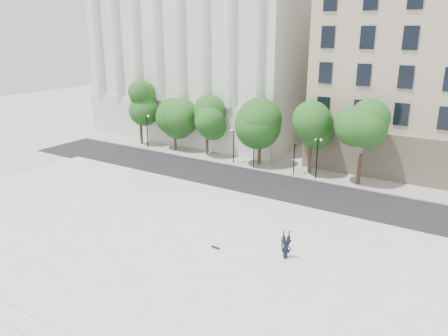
% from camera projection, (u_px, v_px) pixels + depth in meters
% --- Properties ---
extents(ground, '(160.00, 160.00, 0.00)m').
position_uv_depth(ground, '(129.00, 257.00, 30.20)').
color(ground, '#B4B2AA').
rests_on(ground, ground).
extents(plaza, '(44.00, 22.00, 0.45)m').
position_uv_depth(plaza, '(158.00, 237.00, 32.55)').
color(plaza, white).
rests_on(plaza, ground).
extents(street, '(60.00, 8.00, 0.02)m').
position_uv_depth(street, '(254.00, 183.00, 44.71)').
color(street, black).
rests_on(street, ground).
extents(far_sidewalk, '(60.00, 4.00, 0.12)m').
position_uv_depth(far_sidewalk, '(279.00, 168.00, 49.52)').
color(far_sidewalk, '#A8A59B').
rests_on(far_sidewalk, ground).
extents(building_west, '(31.50, 27.65, 25.60)m').
position_uv_depth(building_west, '(222.00, 45.00, 66.05)').
color(building_west, silver).
rests_on(building_west, ground).
extents(traffic_light_west, '(0.79, 1.74, 4.19)m').
position_uv_depth(traffic_light_west, '(254.00, 137.00, 48.28)').
color(traffic_light_west, black).
rests_on(traffic_light_west, ground).
extents(traffic_light_east, '(0.78, 1.90, 4.25)m').
position_uv_depth(traffic_light_east, '(295.00, 142.00, 45.78)').
color(traffic_light_east, black).
rests_on(traffic_light_east, ground).
extents(person_lying, '(1.49, 2.09, 0.54)m').
position_uv_depth(person_lying, '(286.00, 254.00, 29.11)').
color(person_lying, black).
rests_on(person_lying, plaza).
extents(skateboard, '(0.70, 0.22, 0.07)m').
position_uv_depth(skateboard, '(215.00, 248.00, 30.49)').
color(skateboard, black).
rests_on(skateboard, plaza).
extents(plaza_steps, '(44.00, 3.00, 0.30)m').
position_uv_depth(plaza_steps, '(10.00, 326.00, 22.99)').
color(plaza_steps, white).
rests_on(plaza_steps, ground).
extents(street_trees, '(33.48, 4.82, 8.11)m').
position_uv_depth(street_trees, '(236.00, 119.00, 50.72)').
color(street_trees, '#382619').
rests_on(street_trees, ground).
extents(lamp_posts, '(38.13, 0.28, 4.52)m').
position_uv_depth(lamp_posts, '(274.00, 145.00, 47.56)').
color(lamp_posts, black).
rests_on(lamp_posts, ground).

